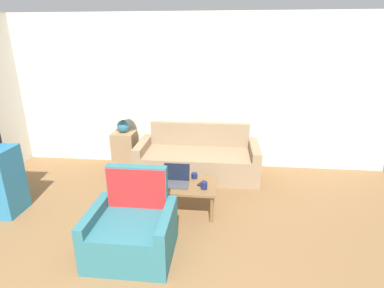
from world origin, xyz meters
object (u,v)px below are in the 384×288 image
couch (198,160)px  armchair (133,230)px  tv_remote (202,183)px  cup_navy (194,176)px  coffee_table (185,187)px  laptop (176,180)px  table_lamp (122,115)px  cup_yellow (204,185)px

couch → armchair: armchair is taller
tv_remote → cup_navy: bearing=124.1°
armchair → coffee_table: 0.98m
tv_remote → laptop: bearing=-176.7°
couch → tv_remote: size_ratio=12.93×
table_lamp → coffee_table: 1.93m
cup_navy → tv_remote: bearing=-55.9°
laptop → tv_remote: 0.34m
armchair → coffee_table: bearing=62.8°
couch → laptop: size_ratio=5.84×
armchair → laptop: 0.95m
table_lamp → couch: bearing=-6.8°
cup_navy → cup_yellow: bearing=-62.8°
table_lamp → tv_remote: table_lamp is taller
armchair → table_lamp: bearing=109.8°
laptop → cup_yellow: laptop is taller
couch → armchair: bearing=-104.1°
couch → cup_navy: (0.03, -1.00, 0.17)m
cup_yellow → tv_remote: bearing=106.9°
couch → cup_yellow: bearing=-81.9°
armchair → laptop: bearing=69.5°
armchair → cup_yellow: size_ratio=9.28×
cup_navy → tv_remote: cup_navy is taller
armchair → cup_navy: (0.55, 1.06, 0.16)m
couch → tv_remote: (0.15, -1.17, 0.14)m
couch → cup_yellow: (0.19, -1.30, 0.18)m
table_lamp → cup_yellow: size_ratio=4.82×
cup_yellow → tv_remote: cup_yellow is taller
table_lamp → cup_yellow: bearing=-44.1°
cup_navy → couch: bearing=92.0°
table_lamp → laptop: (1.13, -1.34, -0.50)m
couch → cup_navy: 1.02m
cup_yellow → tv_remote: 0.14m
couch → table_lamp: (-1.32, 0.16, 0.69)m
cup_navy → tv_remote: size_ratio=0.55×
laptop → cup_navy: 0.29m
laptop → table_lamp: bearing=130.0°
couch → cup_navy: couch is taller
couch → tv_remote: 1.19m
laptop → cup_yellow: bearing=-16.3°
couch → armchair: size_ratio=2.24×
coffee_table → armchair: bearing=-117.2°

